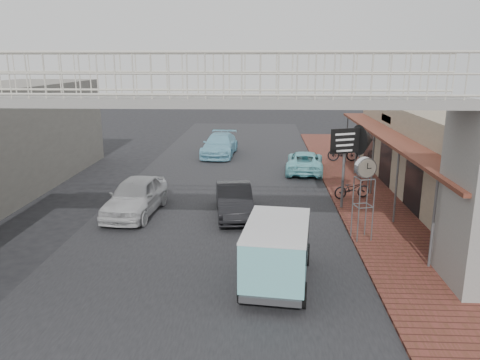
# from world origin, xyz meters

# --- Properties ---
(ground) EXTENTS (120.00, 120.00, 0.00)m
(ground) POSITION_xyz_m (0.00, 0.00, 0.00)
(ground) COLOR black
(ground) RESTS_ON ground
(road_strip) EXTENTS (10.00, 60.00, 0.01)m
(road_strip) POSITION_xyz_m (0.00, 0.00, 0.01)
(road_strip) COLOR black
(road_strip) RESTS_ON ground
(sidewalk) EXTENTS (3.00, 40.00, 0.10)m
(sidewalk) POSITION_xyz_m (6.50, 3.00, 0.05)
(sidewalk) COLOR brown
(sidewalk) RESTS_ON ground
(shophouse_row) EXTENTS (7.20, 18.00, 4.00)m
(shophouse_row) POSITION_xyz_m (10.97, 4.00, 2.01)
(shophouse_row) COLOR gray
(shophouse_row) RESTS_ON ground
(footbridge) EXTENTS (16.40, 2.40, 6.34)m
(footbridge) POSITION_xyz_m (0.00, -4.00, 3.18)
(footbridge) COLOR gray
(footbridge) RESTS_ON ground
(building_far_left) EXTENTS (5.00, 14.00, 5.00)m
(building_far_left) POSITION_xyz_m (-11.00, 6.00, 2.50)
(building_far_left) COLOR gray
(building_far_left) RESTS_ON ground
(white_hatchback) EXTENTS (2.10, 4.54, 1.51)m
(white_hatchback) POSITION_xyz_m (-3.35, 1.78, 0.75)
(white_hatchback) COLOR silver
(white_hatchback) RESTS_ON ground
(dark_sedan) EXTENTS (1.87, 4.07, 1.30)m
(dark_sedan) POSITION_xyz_m (0.70, 1.73, 0.65)
(dark_sedan) COLOR black
(dark_sedan) RESTS_ON ground
(angkot_curb) EXTENTS (2.39, 4.45, 1.19)m
(angkot_curb) POSITION_xyz_m (4.20, 9.55, 0.59)
(angkot_curb) COLOR #7ED3DB
(angkot_curb) RESTS_ON ground
(angkot_far) EXTENTS (2.31, 5.05, 1.43)m
(angkot_far) POSITION_xyz_m (-1.03, 14.04, 0.72)
(angkot_far) COLOR #7EC2DB
(angkot_far) RESTS_ON ground
(angkot_van) EXTENTS (2.13, 3.96, 1.86)m
(angkot_van) POSITION_xyz_m (2.28, -4.14, 1.18)
(angkot_van) COLOR black
(angkot_van) RESTS_ON ground
(motorcycle_near) EXTENTS (1.79, 1.03, 0.89)m
(motorcycle_near) POSITION_xyz_m (5.87, 4.17, 0.54)
(motorcycle_near) COLOR black
(motorcycle_near) RESTS_ON sidewalk
(motorcycle_far) EXTENTS (1.91, 0.62, 1.13)m
(motorcycle_far) POSITION_xyz_m (6.75, 12.18, 0.67)
(motorcycle_far) COLOR black
(motorcycle_far) RESTS_ON sidewalk
(street_clock) EXTENTS (0.75, 0.67, 2.90)m
(street_clock) POSITION_xyz_m (5.30, -0.80, 2.50)
(street_clock) COLOR #59595B
(street_clock) RESTS_ON sidewalk
(arrow_sign) EXTENTS (2.10, 1.42, 3.48)m
(arrow_sign) POSITION_xyz_m (6.00, 3.07, 2.91)
(arrow_sign) COLOR #59595B
(arrow_sign) RESTS_ON sidewalk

